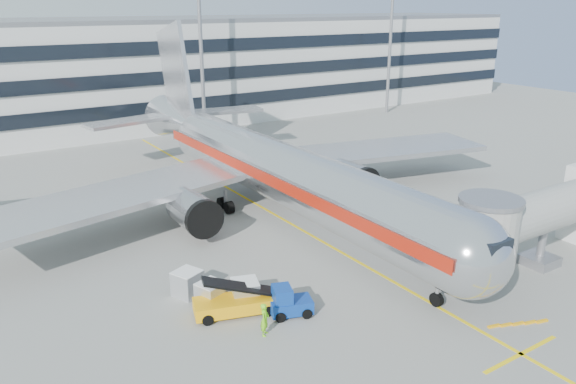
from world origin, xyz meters
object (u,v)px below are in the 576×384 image
cargo_container_left (211,295)px  cargo_container_front (245,293)px  cargo_container_right (187,283)px  belt_loader (236,303)px  ramp_worker (265,319)px  main_jet (269,166)px  baggage_tug (288,303)px

cargo_container_left → cargo_container_front: 2.09m
cargo_container_right → belt_loader: bearing=-68.1°
ramp_worker → cargo_container_left: bearing=59.9°
belt_loader → cargo_container_left: bearing=118.2°
belt_loader → cargo_container_left: (-0.85, 1.59, 0.09)m
main_jet → baggage_tug: main_jet is taller
main_jet → cargo_container_front: size_ratio=25.32×
belt_loader → cargo_container_left: 1.80m
baggage_tug → ramp_worker: bearing=-154.6°
belt_loader → cargo_container_left: belt_loader is taller
ramp_worker → cargo_container_right: bearing=60.7°
main_jet → ramp_worker: size_ratio=26.02×
cargo_container_front → cargo_container_left: bearing=147.8°
belt_loader → cargo_container_front: 1.04m
main_jet → ramp_worker: (-10.47, -16.65, -3.26)m
cargo_container_left → main_jet: bearing=46.3°
cargo_container_right → main_jet: bearing=39.3°
main_jet → cargo_container_front: 16.85m
baggage_tug → cargo_container_right: size_ratio=1.39×
main_jet → baggage_tug: (-8.19, -15.57, -3.42)m
cargo_container_left → cargo_container_right: (-0.63, 2.10, 0.03)m
cargo_container_left → ramp_worker: bearing=-75.9°
belt_loader → cargo_container_front: (0.92, 0.47, 0.14)m
baggage_tug → cargo_container_left: size_ratio=1.49×
cargo_container_left → cargo_container_right: size_ratio=0.93×
baggage_tug → cargo_container_front: size_ratio=1.40×
ramp_worker → main_jet: bearing=13.6°
baggage_tug → cargo_container_right: 6.85m
cargo_container_left → cargo_container_right: bearing=106.8°
cargo_container_right → cargo_container_front: size_ratio=1.01×
main_jet → baggage_tug: bearing=-117.8°
cargo_container_front → ramp_worker: 3.46m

